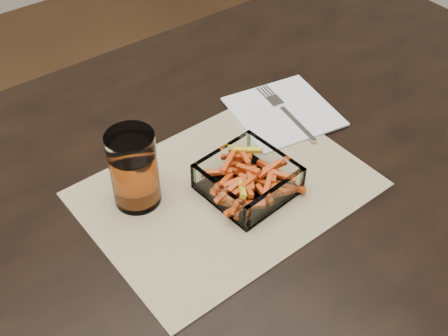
{
  "coord_description": "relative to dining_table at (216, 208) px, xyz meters",
  "views": [
    {
      "loc": [
        -0.4,
        -0.56,
        1.41
      ],
      "look_at": [
        -0.0,
        -0.03,
        0.78
      ],
      "focal_mm": 45.0,
      "sensor_mm": 36.0,
      "label": 1
    }
  ],
  "objects": [
    {
      "name": "dining_table",
      "position": [
        0.0,
        0.0,
        0.0
      ],
      "size": [
        1.6,
        0.9,
        0.75
      ],
      "color": "black",
      "rests_on": "ground"
    },
    {
      "name": "placemat",
      "position": [
        -0.01,
        -0.04,
        0.09
      ],
      "size": [
        0.46,
        0.34,
        0.0
      ],
      "primitive_type": "cube",
      "rotation": [
        0.0,
        0.0,
        0.03
      ],
      "color": "tan",
      "rests_on": "dining_table"
    },
    {
      "name": "glass_bowl",
      "position": [
        0.02,
        -0.07,
        0.11
      ],
      "size": [
        0.14,
        0.14,
        0.05
      ],
      "rotation": [
        0.0,
        0.0,
        0.1
      ],
      "color": "white",
      "rests_on": "placemat"
    },
    {
      "name": "tumbler",
      "position": [
        -0.14,
        0.02,
        0.15
      ],
      "size": [
        0.08,
        0.08,
        0.13
      ],
      "color": "white",
      "rests_on": "placemat"
    },
    {
      "name": "napkin",
      "position": [
        0.2,
        0.05,
        0.09
      ],
      "size": [
        0.21,
        0.21,
        0.0
      ],
      "primitive_type": "cube",
      "rotation": [
        0.0,
        0.0,
        -0.18
      ],
      "color": "white",
      "rests_on": "placemat"
    },
    {
      "name": "fork",
      "position": [
        0.2,
        0.05,
        0.1
      ],
      "size": [
        0.05,
        0.19,
        0.0
      ],
      "rotation": [
        0.0,
        0.0,
        -0.16
      ],
      "color": "silver",
      "rests_on": "napkin"
    }
  ]
}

